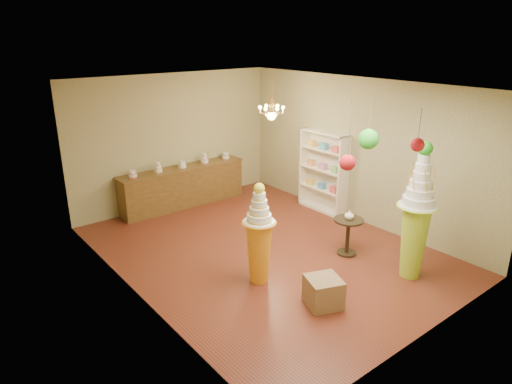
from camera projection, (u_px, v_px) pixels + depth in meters
floor at (265, 250)px, 8.48m from camera, size 6.50×6.50×0.00m
ceiling at (266, 86)px, 7.48m from camera, size 6.50×6.50×0.00m
wall_back at (175, 140)px, 10.38m from camera, size 5.00×0.04×3.00m
wall_front at (435, 234)px, 5.59m from camera, size 5.00×0.04×3.00m
wall_left at (131, 205)px, 6.52m from camera, size 0.04×6.50×3.00m
wall_right at (358, 151)px, 9.45m from camera, size 0.04×6.50×3.00m
pedestal_green at (415, 225)px, 7.31m from camera, size 0.72×0.72×2.29m
pedestal_orange at (259, 243)px, 7.24m from camera, size 0.67×0.67×1.68m
burlap_riser at (323, 292)px, 6.72m from camera, size 0.62×0.62×0.44m
sideboard at (183, 186)px, 10.52m from camera, size 3.04×0.54×1.16m
shelving_unit at (323, 171)px, 10.15m from camera, size 0.33×1.20×1.80m
round_table at (348, 232)px, 8.21m from camera, size 0.65×0.65×0.68m
vase at (349, 215)px, 8.10m from camera, size 0.19×0.19×0.17m
pom_red_left at (347, 162)px, 6.30m from camera, size 0.22×0.22×0.98m
pom_green_mid at (368, 139)px, 6.83m from camera, size 0.31×0.31×0.83m
pom_red_right at (417, 145)px, 5.44m from camera, size 0.17×0.17×0.52m
chandelier at (271, 113)px, 9.11m from camera, size 0.68×0.68×0.85m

